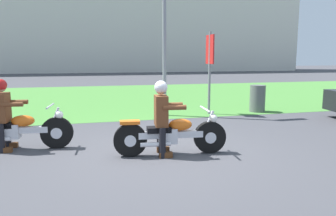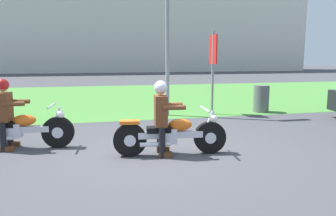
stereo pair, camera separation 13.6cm
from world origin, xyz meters
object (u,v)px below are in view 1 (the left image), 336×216
object	(u,v)px
sign_banner	(210,60)
rider_follow	(3,109)
motorcycle_lead	(171,135)
streetlight_pole	(168,6)
motorcycle_follow	(14,130)
trash_can	(257,98)
rider_lead	(162,112)

from	to	relation	value
sign_banner	rider_follow	bearing A→B (deg)	-152.06
motorcycle_lead	rider_follow	distance (m)	3.27
motorcycle_lead	streetlight_pole	size ratio (longest dim) A/B	0.40
motorcycle_lead	motorcycle_follow	world-z (taller)	motorcycle_follow
motorcycle_follow	rider_follow	distance (m)	0.46
rider_follow	trash_can	world-z (taller)	rider_follow
rider_follow	sign_banner	size ratio (longest dim) A/B	0.54
rider_follow	streetlight_pole	distance (m)	5.63
motorcycle_follow	rider_lead	bearing A→B (deg)	-15.37
motorcycle_lead	sign_banner	bearing A→B (deg)	65.40
streetlight_pole	sign_banner	world-z (taller)	streetlight_pole
streetlight_pole	trash_can	bearing A→B (deg)	-2.06
rider_follow	sign_banner	distance (m)	6.16
motorcycle_lead	trash_can	size ratio (longest dim) A/B	2.36
motorcycle_lead	motorcycle_follow	size ratio (longest dim) A/B	0.94
rider_follow	sign_banner	xyz separation A→B (m)	(5.39, 2.86, 0.91)
streetlight_pole	motorcycle_lead	bearing A→B (deg)	-104.05
sign_banner	rider_lead	bearing A→B (deg)	-122.47
rider_lead	rider_follow	world-z (taller)	rider_follow
trash_can	sign_banner	xyz separation A→B (m)	(-1.73, 0.00, 1.28)
trash_can	sign_banner	size ratio (longest dim) A/B	0.34
motorcycle_lead	trash_can	distance (m)	5.68
rider_lead	motorcycle_follow	size ratio (longest dim) A/B	0.62
rider_lead	trash_can	world-z (taller)	rider_lead
trash_can	rider_lead	bearing A→B (deg)	-137.13
motorcycle_follow	trash_can	size ratio (longest dim) A/B	2.51
rider_lead	trash_can	size ratio (longest dim) A/B	1.55
motorcycle_lead	sign_banner	xyz separation A→B (m)	(2.34, 3.96, 1.35)
trash_can	rider_follow	bearing A→B (deg)	-158.16
sign_banner	streetlight_pole	bearing A→B (deg)	175.37
motorcycle_lead	motorcycle_follow	xyz separation A→B (m)	(-2.88, 1.08, 0.01)
streetlight_pole	rider_follow	bearing A→B (deg)	-143.91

